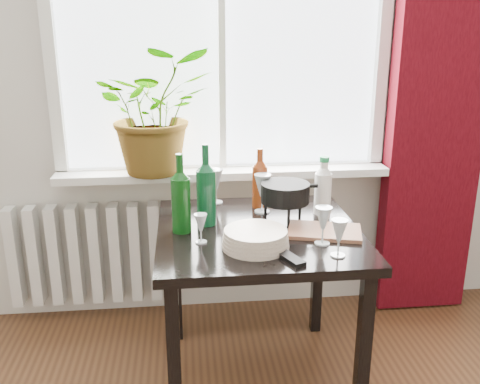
{
  "coord_description": "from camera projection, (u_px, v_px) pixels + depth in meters",
  "views": [
    {
      "loc": [
        -0.2,
        -0.54,
        1.58
      ],
      "look_at": [
        0.02,
        1.55,
        0.91
      ],
      "focal_mm": 40.0,
      "sensor_mm": 36.0,
      "label": 1
    }
  ],
  "objects": [
    {
      "name": "window",
      "position": [
        221.0,
        17.0,
        2.63
      ],
      "size": [
        1.72,
        0.08,
        1.62
      ],
      "color": "white",
      "rests_on": "ground"
    },
    {
      "name": "windowsill",
      "position": [
        224.0,
        172.0,
        2.8
      ],
      "size": [
        1.72,
        0.2,
        0.04
      ],
      "color": "white",
      "rests_on": "ground"
    },
    {
      "name": "curtain",
      "position": [
        441.0,
        79.0,
        2.74
      ],
      "size": [
        0.5,
        0.12,
        2.56
      ],
      "color": "#39050B",
      "rests_on": "ground"
    },
    {
      "name": "radiator",
      "position": [
        86.0,
        254.0,
        2.89
      ],
      "size": [
        0.8,
        0.1,
        0.55
      ],
      "color": "silver",
      "rests_on": "ground"
    },
    {
      "name": "table",
      "position": [
        258.0,
        249.0,
        2.29
      ],
      "size": [
        0.85,
        0.85,
        0.74
      ],
      "color": "black",
      "rests_on": "ground"
    },
    {
      "name": "potted_plant",
      "position": [
        156.0,
        111.0,
        2.63
      ],
      "size": [
        0.64,
        0.58,
        0.63
      ],
      "primitive_type": "imported",
      "rotation": [
        0.0,
        0.0,
        0.19
      ],
      "color": "#386F1D",
      "rests_on": "windowsill"
    },
    {
      "name": "wine_bottle_left",
      "position": [
        181.0,
        193.0,
        2.19
      ],
      "size": [
        0.1,
        0.1,
        0.34
      ],
      "primitive_type": null,
      "rotation": [
        0.0,
        0.0,
        0.33
      ],
      "color": "#0B3D0F",
      "rests_on": "table"
    },
    {
      "name": "wine_bottle_right",
      "position": [
        206.0,
        184.0,
        2.27
      ],
      "size": [
        0.11,
        0.11,
        0.36
      ],
      "primitive_type": null,
      "rotation": [
        0.0,
        0.0,
        -0.38
      ],
      "color": "#0C4021",
      "rests_on": "table"
    },
    {
      "name": "bottle_amber",
      "position": [
        260.0,
        177.0,
        2.49
      ],
      "size": [
        0.09,
        0.09,
        0.29
      ],
      "primitive_type": null,
      "rotation": [
        0.0,
        0.0,
        0.4
      ],
      "color": "maroon",
      "rests_on": "table"
    },
    {
      "name": "cleaning_bottle",
      "position": [
        323.0,
        186.0,
        2.41
      ],
      "size": [
        0.1,
        0.1,
        0.27
      ],
      "primitive_type": null,
      "rotation": [
        0.0,
        0.0,
        -0.41
      ],
      "color": "white",
      "rests_on": "table"
    },
    {
      "name": "wineglass_front_right",
      "position": [
        323.0,
        225.0,
        2.09
      ],
      "size": [
        0.08,
        0.08,
        0.16
      ],
      "primitive_type": null,
      "rotation": [
        0.0,
        0.0,
        0.17
      ],
      "color": "silver",
      "rests_on": "table"
    },
    {
      "name": "wineglass_far_right",
      "position": [
        339.0,
        238.0,
        1.98
      ],
      "size": [
        0.06,
        0.06,
        0.15
      ],
      "primitive_type": null,
      "rotation": [
        0.0,
        0.0,
        0.01
      ],
      "color": "white",
      "rests_on": "table"
    },
    {
      "name": "wineglass_back_center",
      "position": [
        262.0,
        193.0,
        2.44
      ],
      "size": [
        0.1,
        0.1,
        0.19
      ],
      "primitive_type": null,
      "rotation": [
        0.0,
        0.0,
        -0.23
      ],
      "color": "silver",
      "rests_on": "table"
    },
    {
      "name": "wineglass_back_left",
      "position": [
        216.0,
        186.0,
        2.56
      ],
      "size": [
        0.09,
        0.09,
        0.17
      ],
      "primitive_type": null,
      "rotation": [
        0.0,
        0.0,
        -0.37
      ],
      "color": "#B1B6BF",
      "rests_on": "table"
    },
    {
      "name": "wineglass_front_left",
      "position": [
        201.0,
        228.0,
        2.11
      ],
      "size": [
        0.07,
        0.07,
        0.12
      ],
      "primitive_type": null,
      "rotation": [
        0.0,
        0.0,
        -0.34
      ],
      "color": "silver",
      "rests_on": "table"
    },
    {
      "name": "plate_stack",
      "position": [
        256.0,
        239.0,
        2.07
      ],
      "size": [
        0.3,
        0.3,
        0.07
      ],
      "primitive_type": "cylinder",
      "rotation": [
        0.0,
        0.0,
        0.13
      ],
      "color": "beige",
      "rests_on": "table"
    },
    {
      "name": "fondue_pot",
      "position": [
        285.0,
        201.0,
        2.35
      ],
      "size": [
        0.27,
        0.24,
        0.17
      ],
      "primitive_type": null,
      "rotation": [
        0.0,
        0.0,
        0.13
      ],
      "color": "black",
      "rests_on": "table"
    },
    {
      "name": "tv_remote",
      "position": [
        289.0,
        257.0,
        1.97
      ],
      "size": [
        0.11,
        0.16,
        0.02
      ],
      "primitive_type": "cube",
      "rotation": [
        0.0,
        0.0,
        0.41
      ],
      "color": "black",
      "rests_on": "table"
    },
    {
      "name": "cutting_board",
      "position": [
        324.0,
        231.0,
        2.22
      ],
      "size": [
        0.34,
        0.26,
        0.02
      ],
      "primitive_type": "cube",
      "rotation": [
        0.0,
        0.0,
        -0.27
      ],
      "color": "#935C42",
      "rests_on": "table"
    }
  ]
}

